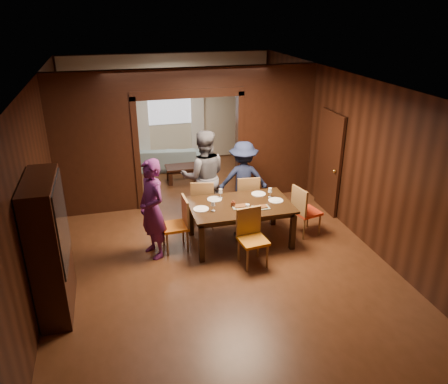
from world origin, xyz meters
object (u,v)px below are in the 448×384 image
object	(u,v)px
chair_left	(175,225)
chair_far_l	(203,202)
chair_near	(253,239)
chair_right	(307,210)
coffee_table	(182,174)
person_purple	(152,209)
chair_far_r	(246,197)
dining_table	(240,223)
hutch	(50,247)
sofa	(167,158)
person_navy	(243,179)
person_grey	(204,177)

from	to	relation	value
chair_left	chair_far_l	size ratio (longest dim) A/B	1.00
chair_far_l	chair_left	bearing A→B (deg)	64.26
chair_near	chair_right	bearing A→B (deg)	23.70
coffee_table	person_purple	bearing A→B (deg)	-107.91
coffee_table	chair_far_r	world-z (taller)	chair_far_r
chair_right	dining_table	bearing A→B (deg)	76.77
person_purple	coffee_table	world-z (taller)	person_purple
chair_far_l	chair_near	distance (m)	1.71
person_purple	coffee_table	bearing A→B (deg)	139.51
chair_right	hutch	distance (m)	4.55
person_purple	sofa	distance (m)	4.37
person_purple	person_navy	world-z (taller)	person_purple
person_grey	coffee_table	bearing A→B (deg)	-80.64
person_grey	chair_right	bearing A→B (deg)	155.60
person_grey	chair_far_r	size ratio (longest dim) A/B	1.92
person_navy	person_grey	bearing A→B (deg)	12.47
sofa	dining_table	distance (m)	4.28
person_purple	coffee_table	size ratio (longest dim) A/B	2.19
chair_left	chair_far_r	xyz separation A→B (m)	(1.58, 0.81, 0.00)
chair_far_r	chair_near	distance (m)	1.69
chair_right	hutch	world-z (taller)	hutch
person_purple	chair_far_r	size ratio (longest dim) A/B	1.81
chair_left	chair_far_r	bearing A→B (deg)	114.49
chair_far_l	sofa	bearing A→B (deg)	-71.13
person_grey	chair_near	world-z (taller)	person_grey
chair_near	chair_left	bearing A→B (deg)	138.21
chair_far_l	dining_table	bearing A→B (deg)	135.39
person_grey	hutch	world-z (taller)	hutch
person_grey	hutch	distance (m)	3.43
person_purple	chair_left	distance (m)	0.55
chair_far_r	chair_far_l	bearing A→B (deg)	7.17
sofa	dining_table	bearing A→B (deg)	108.99
hutch	person_navy	bearing A→B (deg)	32.60
person_navy	coffee_table	xyz separation A→B (m)	(-0.90, 2.12, -0.59)
sofa	chair_near	xyz separation A→B (m)	(0.75, -5.00, 0.19)
person_purple	person_grey	distance (m)	1.58
person_grey	chair_left	xyz separation A→B (m)	(-0.75, -1.01, -0.45)
coffee_table	hutch	world-z (taller)	hutch
person_purple	person_navy	xyz separation A→B (m)	(1.95, 1.12, -0.09)
person_purple	chair_far_l	xyz separation A→B (m)	(1.06, 0.90, -0.39)
sofa	chair_far_r	size ratio (longest dim) A/B	2.07
chair_far_r	hutch	xyz separation A→B (m)	(-3.46, -2.00, 0.52)
chair_right	chair_near	distance (m)	1.53
chair_left	person_navy	bearing A→B (deg)	120.36
person_navy	chair_near	size ratio (longest dim) A/B	1.62
chair_far_r	person_purple	bearing A→B (deg)	31.50
person_purple	person_grey	world-z (taller)	person_grey
person_purple	chair_near	bearing A→B (deg)	42.09
person_purple	chair_near	xyz separation A→B (m)	(1.55, -0.74, -0.39)
person_purple	hutch	bearing A→B (deg)	-76.69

